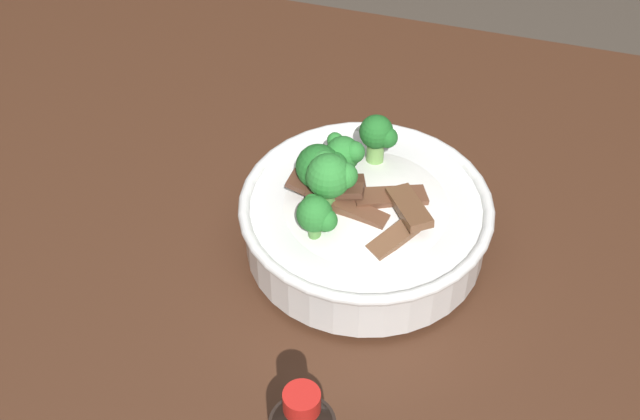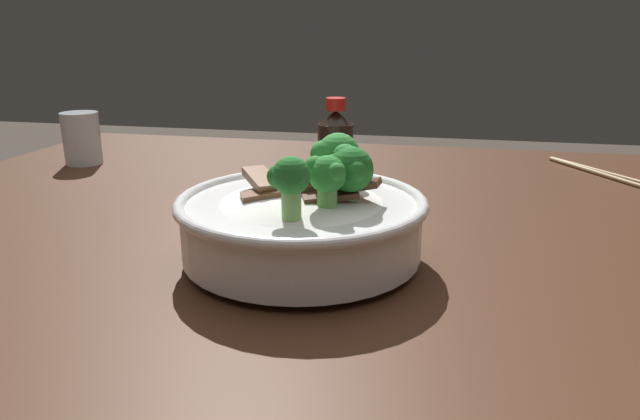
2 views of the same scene
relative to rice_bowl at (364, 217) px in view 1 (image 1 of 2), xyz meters
name	(u,v)px [view 1 (image 1 of 2)]	position (x,y,z in m)	size (l,w,h in m)	color
dining_table	(297,377)	(-0.04, -0.11, -0.15)	(1.40, 1.09, 0.79)	#472819
rice_bowl	(364,217)	(0.00, 0.00, 0.00)	(0.26, 0.26, 0.13)	white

